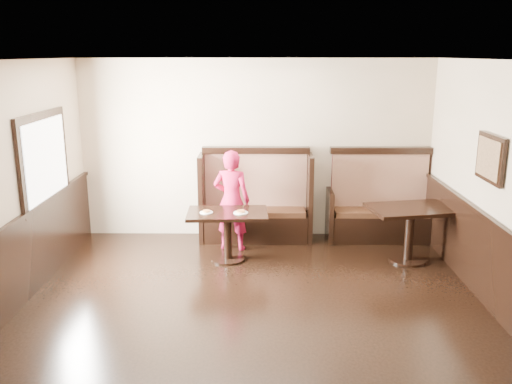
{
  "coord_description": "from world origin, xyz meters",
  "views": [
    {
      "loc": [
        0.08,
        -4.92,
        2.87
      ],
      "look_at": [
        0.01,
        2.35,
        1.0
      ],
      "focal_mm": 38.0,
      "sensor_mm": 36.0,
      "label": 1
    }
  ],
  "objects_px": {
    "booth_neighbor": "(379,209)",
    "table_neighbor": "(410,221)",
    "booth_main": "(256,206)",
    "child": "(232,200)",
    "table_main": "(228,223)"
  },
  "relations": [
    {
      "from": "booth_main",
      "to": "table_neighbor",
      "type": "bearing_deg",
      "value": -23.89
    },
    {
      "from": "table_main",
      "to": "child",
      "type": "relative_size",
      "value": 0.76
    },
    {
      "from": "table_main",
      "to": "child",
      "type": "height_order",
      "value": "child"
    },
    {
      "from": "table_main",
      "to": "table_neighbor",
      "type": "bearing_deg",
      "value": -2.35
    },
    {
      "from": "child",
      "to": "booth_main",
      "type": "bearing_deg",
      "value": -114.23
    },
    {
      "from": "table_neighbor",
      "to": "table_main",
      "type": "bearing_deg",
      "value": 168.56
    },
    {
      "from": "booth_main",
      "to": "table_neighbor",
      "type": "height_order",
      "value": "booth_main"
    },
    {
      "from": "booth_main",
      "to": "child",
      "type": "distance_m",
      "value": 0.64
    },
    {
      "from": "booth_neighbor",
      "to": "table_main",
      "type": "relative_size",
      "value": 1.44
    },
    {
      "from": "booth_neighbor",
      "to": "table_neighbor",
      "type": "xyz_separation_m",
      "value": [
        0.22,
        -0.96,
        0.11
      ]
    },
    {
      "from": "booth_neighbor",
      "to": "child",
      "type": "distance_m",
      "value": 2.37
    },
    {
      "from": "booth_neighbor",
      "to": "table_neighbor",
      "type": "relative_size",
      "value": 1.31
    },
    {
      "from": "booth_main",
      "to": "booth_neighbor",
      "type": "relative_size",
      "value": 1.06
    },
    {
      "from": "booth_neighbor",
      "to": "table_main",
      "type": "distance_m",
      "value": 2.53
    },
    {
      "from": "booth_main",
      "to": "child",
      "type": "bearing_deg",
      "value": -125.8
    }
  ]
}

